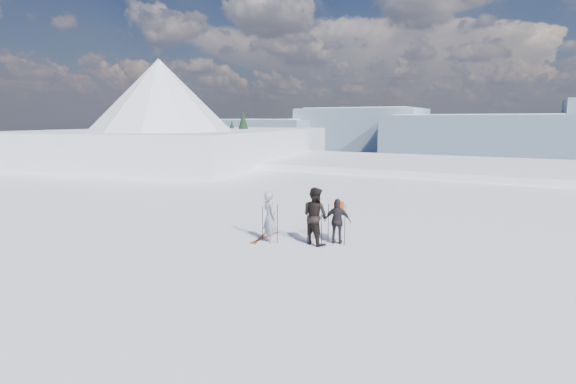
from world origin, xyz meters
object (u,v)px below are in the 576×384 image
(skis_loose, at_px, (263,237))
(skier_pack, at_px, (338,221))
(skier_dark, at_px, (315,216))
(skier_grey, at_px, (270,217))

(skis_loose, bearing_deg, skier_pack, 12.07)
(skier_dark, bearing_deg, skier_grey, 37.66)
(skier_grey, xyz_separation_m, skier_dark, (1.45, 0.47, 0.09))
(skier_pack, relative_size, skis_loose, 0.88)
(skier_dark, relative_size, skis_loose, 1.11)
(skier_grey, relative_size, skier_dark, 0.90)
(skier_dark, distance_m, skier_pack, 0.77)
(skier_grey, height_order, skier_dark, skier_dark)
(skier_pack, height_order, skis_loose, skier_pack)
(skier_pack, bearing_deg, skier_dark, 19.92)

